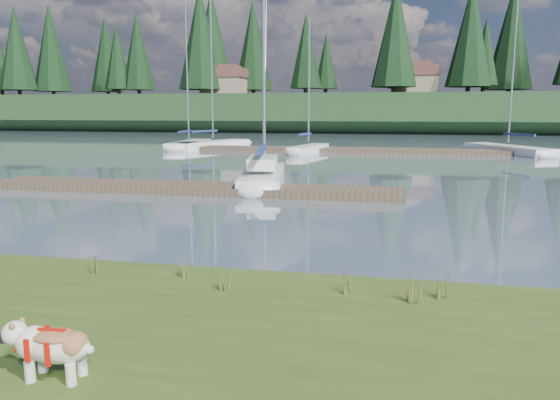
# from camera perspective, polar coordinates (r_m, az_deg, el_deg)

# --- Properties ---
(ground) EXTENTS (200.00, 200.00, 0.00)m
(ground) POSITION_cam_1_polar(r_m,az_deg,el_deg) (40.65, 6.87, 4.99)
(ground) COLOR slate
(ground) RESTS_ON ground
(ridge) EXTENTS (200.00, 20.00, 5.00)m
(ridge) POSITION_cam_1_polar(r_m,az_deg,el_deg) (83.44, 9.64, 8.89)
(ridge) COLOR black
(ridge) RESTS_ON ground
(bulldog) EXTENTS (0.99, 0.46, 0.59)m
(bulldog) POSITION_cam_1_polar(r_m,az_deg,el_deg) (6.25, -22.72, -13.73)
(bulldog) COLOR silver
(bulldog) RESTS_ON bank
(sailboat_main) EXTENTS (3.00, 8.20, 11.66)m
(sailboat_main) POSITION_cam_1_polar(r_m,az_deg,el_deg) (23.50, -1.66, 2.89)
(sailboat_main) COLOR white
(sailboat_main) RESTS_ON ground
(dock_near) EXTENTS (16.00, 2.00, 0.30)m
(dock_near) POSITION_cam_1_polar(r_m,az_deg,el_deg) (21.03, -9.43, 1.24)
(dock_near) COLOR #4C3D2C
(dock_near) RESTS_ON ground
(dock_far) EXTENTS (26.00, 2.20, 0.30)m
(dock_far) POSITION_cam_1_polar(r_m,az_deg,el_deg) (40.50, 9.71, 5.12)
(dock_far) COLOR #4C3D2C
(dock_far) RESTS_ON ground
(sailboat_bg_0) EXTENTS (2.23, 8.50, 12.13)m
(sailboat_bg_0) POSITION_cam_1_polar(r_m,az_deg,el_deg) (45.70, -9.22, 5.83)
(sailboat_bg_0) COLOR white
(sailboat_bg_0) RESTS_ON ground
(sailboat_bg_1) EXTENTS (4.81, 8.47, 12.60)m
(sailboat_bg_1) POSITION_cam_1_polar(r_m,az_deg,el_deg) (45.76, -6.38, 5.90)
(sailboat_bg_1) COLOR white
(sailboat_bg_1) RESTS_ON ground
(sailboat_bg_2) EXTENTS (2.43, 6.27, 9.45)m
(sailboat_bg_2) POSITION_cam_1_polar(r_m,az_deg,el_deg) (39.88, 3.26, 5.44)
(sailboat_bg_2) COLOR white
(sailboat_bg_2) RESTS_ON ground
(sailboat_bg_3) EXTENTS (5.65, 9.08, 13.40)m
(sailboat_bg_3) POSITION_cam_1_polar(r_m,az_deg,el_deg) (42.92, 22.06, 5.04)
(sailboat_bg_3) COLOR white
(sailboat_bg_3) RESTS_ON ground
(weed_0) EXTENTS (0.17, 0.14, 0.56)m
(weed_0) POSITION_cam_1_polar(r_m,az_deg,el_deg) (9.21, -10.13, -6.57)
(weed_0) COLOR #475B23
(weed_0) RESTS_ON bank
(weed_1) EXTENTS (0.17, 0.14, 0.42)m
(weed_1) POSITION_cam_1_polar(r_m,az_deg,el_deg) (8.51, -5.86, -8.21)
(weed_1) COLOR #475B23
(weed_1) RESTS_ON bank
(weed_2) EXTENTS (0.17, 0.14, 0.62)m
(weed_2) POSITION_cam_1_polar(r_m,az_deg,el_deg) (8.13, 13.90, -8.68)
(weed_2) COLOR #475B23
(weed_2) RESTS_ON bank
(weed_3) EXTENTS (0.17, 0.14, 0.48)m
(weed_3) POSITION_cam_1_polar(r_m,az_deg,el_deg) (9.79, -19.10, -6.20)
(weed_3) COLOR #475B23
(weed_3) RESTS_ON bank
(weed_4) EXTENTS (0.17, 0.14, 0.44)m
(weed_4) POSITION_cam_1_polar(r_m,az_deg,el_deg) (8.43, 7.06, -8.36)
(weed_4) COLOR #475B23
(weed_4) RESTS_ON bank
(weed_5) EXTENTS (0.17, 0.14, 0.52)m
(weed_5) POSITION_cam_1_polar(r_m,az_deg,el_deg) (8.48, 16.69, -8.36)
(weed_5) COLOR #475B23
(weed_5) RESTS_ON bank
(mud_lip) EXTENTS (60.00, 0.50, 0.14)m
(mud_lip) POSITION_cam_1_polar(r_m,az_deg,el_deg) (9.96, -10.19, -8.42)
(mud_lip) COLOR #33281C
(mud_lip) RESTS_ON ground
(conifer_0) EXTENTS (5.72, 5.72, 14.15)m
(conifer_0) POSITION_cam_1_polar(r_m,az_deg,el_deg) (97.55, -25.84, 14.13)
(conifer_0) COLOR #382619
(conifer_0) RESTS_ON ridge
(conifer_1) EXTENTS (4.40, 4.40, 11.30)m
(conifer_1) POSITION_cam_1_polar(r_m,az_deg,el_deg) (92.69, -16.63, 14.11)
(conifer_1) COLOR #382619
(conifer_1) RESTS_ON ridge
(conifer_2) EXTENTS (6.60, 6.60, 16.05)m
(conifer_2) POSITION_cam_1_polar(r_m,az_deg,el_deg) (84.09, -8.33, 16.47)
(conifer_2) COLOR #382619
(conifer_2) RESTS_ON ridge
(conifer_3) EXTENTS (4.84, 4.84, 12.25)m
(conifer_3) POSITION_cam_1_polar(r_m,az_deg,el_deg) (83.93, 2.71, 15.33)
(conifer_3) COLOR #382619
(conifer_3) RESTS_ON ridge
(conifer_4) EXTENTS (6.16, 6.16, 15.10)m
(conifer_4) POSITION_cam_1_polar(r_m,az_deg,el_deg) (77.02, 11.96, 16.69)
(conifer_4) COLOR #382619
(conifer_4) RESTS_ON ridge
(conifer_5) EXTENTS (3.96, 3.96, 10.35)m
(conifer_5) POSITION_cam_1_polar(r_m,az_deg,el_deg) (81.53, 20.65, 14.29)
(conifer_5) COLOR #382619
(conifer_5) RESTS_ON ridge
(house_0) EXTENTS (6.30, 5.30, 4.65)m
(house_0) POSITION_cam_1_polar(r_m,az_deg,el_deg) (84.46, -5.79, 12.24)
(house_0) COLOR gray
(house_0) RESTS_ON ridge
(house_1) EXTENTS (6.30, 5.30, 4.65)m
(house_1) POSITION_cam_1_polar(r_m,az_deg,el_deg) (81.51, 13.99, 12.12)
(house_1) COLOR gray
(house_1) RESTS_ON ridge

